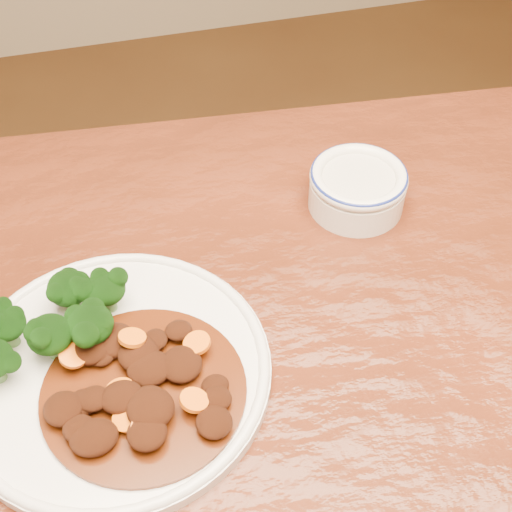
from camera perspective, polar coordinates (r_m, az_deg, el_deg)
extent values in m
cube|color=#59220F|center=(0.74, 8.07, -10.19)|extent=(1.58, 1.04, 0.04)
cylinder|color=silver|center=(0.72, -11.17, -9.12)|extent=(0.31, 0.31, 0.01)
torus|color=silver|center=(0.72, -11.24, -8.82)|extent=(0.31, 0.31, 0.01)
cylinder|color=#5B8C48|center=(0.76, -11.61, -3.64)|extent=(0.01, 0.01, 0.02)
ellipsoid|color=black|center=(0.74, -11.86, -2.58)|extent=(0.04, 0.04, 0.03)
cylinder|color=#5B8C48|center=(0.77, -14.47, -3.60)|extent=(0.01, 0.01, 0.02)
ellipsoid|color=black|center=(0.75, -14.79, -2.48)|extent=(0.04, 0.04, 0.03)
cylinder|color=#5B8C48|center=(0.73, -12.82, -6.47)|extent=(0.01, 0.01, 0.02)
ellipsoid|color=black|center=(0.71, -13.13, -5.32)|extent=(0.05, 0.05, 0.04)
cylinder|color=#5B8C48|center=(0.76, -18.95, -6.14)|extent=(0.01, 0.01, 0.02)
ellipsoid|color=black|center=(0.74, -19.35, -5.13)|extent=(0.04, 0.04, 0.03)
cylinder|color=#5B8C48|center=(0.74, -15.81, -7.16)|extent=(0.01, 0.01, 0.02)
ellipsoid|color=black|center=(0.72, -16.19, -6.05)|extent=(0.04, 0.04, 0.04)
cylinder|color=#4D2208|center=(0.70, -8.96, -10.64)|extent=(0.20, 0.20, 0.00)
ellipsoid|color=black|center=(0.68, -8.57, -11.39)|extent=(0.03, 0.03, 0.02)
ellipsoid|color=black|center=(0.66, -3.37, -13.14)|extent=(0.03, 0.03, 0.02)
ellipsoid|color=black|center=(0.67, -8.44, -11.98)|extent=(0.04, 0.04, 0.02)
ellipsoid|color=black|center=(0.69, -14.87, -11.69)|extent=(0.02, 0.03, 0.01)
ellipsoid|color=black|center=(0.67, -8.70, -11.98)|extent=(0.03, 0.03, 0.02)
ellipsoid|color=black|center=(0.67, -13.98, -13.25)|extent=(0.03, 0.03, 0.01)
ellipsoid|color=black|center=(0.72, -11.37, -6.64)|extent=(0.04, 0.04, 0.02)
ellipsoid|color=black|center=(0.68, -10.70, -11.04)|extent=(0.04, 0.04, 0.02)
ellipsoid|color=black|center=(0.70, -8.53, -8.87)|extent=(0.04, 0.04, 0.02)
ellipsoid|color=black|center=(0.69, -3.29, -10.26)|extent=(0.03, 0.02, 0.01)
ellipsoid|color=black|center=(0.72, -13.08, -7.17)|extent=(0.04, 0.04, 0.02)
ellipsoid|color=black|center=(0.66, -8.71, -13.82)|extent=(0.04, 0.04, 0.02)
ellipsoid|color=black|center=(0.72, -6.21, -5.93)|extent=(0.03, 0.02, 0.01)
ellipsoid|color=black|center=(0.69, -5.99, -8.61)|extent=(0.04, 0.04, 0.02)
ellipsoid|color=black|center=(0.69, -15.19, -11.71)|extent=(0.04, 0.04, 0.02)
ellipsoid|color=black|center=(0.67, -12.83, -13.98)|extent=(0.04, 0.04, 0.02)
ellipsoid|color=black|center=(0.72, -12.28, -7.72)|extent=(0.03, 0.03, 0.01)
ellipsoid|color=black|center=(0.71, -9.38, -7.72)|extent=(0.04, 0.04, 0.02)
ellipsoid|color=black|center=(0.69, -13.68, -11.31)|extent=(0.03, 0.03, 0.01)
ellipsoid|color=black|center=(0.69, -12.86, -11.07)|extent=(0.03, 0.03, 0.02)
ellipsoid|color=black|center=(0.67, -3.11, -11.32)|extent=(0.03, 0.03, 0.01)
ellipsoid|color=black|center=(0.72, -8.03, -6.62)|extent=(0.02, 0.03, 0.01)
cylinder|color=#E05D0C|center=(0.66, -8.40, -11.94)|extent=(0.04, 0.04, 0.01)
cylinder|color=#E05D0C|center=(0.70, -4.75, -6.94)|extent=(0.04, 0.04, 0.01)
cylinder|color=#E05D0C|center=(0.66, -8.85, -13.47)|extent=(0.04, 0.04, 0.02)
cylinder|color=#E05D0C|center=(0.70, -9.88, -6.46)|extent=(0.04, 0.04, 0.01)
cylinder|color=#E05D0C|center=(0.67, -4.98, -11.42)|extent=(0.04, 0.04, 0.02)
cylinder|color=#E05D0C|center=(0.68, -10.82, -10.49)|extent=(0.03, 0.03, 0.01)
cylinder|color=#E05D0C|center=(0.67, -10.29, -12.61)|extent=(0.03, 0.03, 0.02)
cylinder|color=#E05D0C|center=(0.71, -14.41, -7.74)|extent=(0.03, 0.04, 0.01)
cylinder|color=white|center=(0.87, 8.05, 4.98)|extent=(0.12, 0.12, 0.04)
cylinder|color=silver|center=(0.86, 8.20, 6.10)|extent=(0.09, 0.09, 0.01)
torus|color=white|center=(0.86, 8.23, 6.29)|extent=(0.12, 0.12, 0.02)
torus|color=navy|center=(0.86, 8.26, 6.49)|extent=(0.12, 0.12, 0.01)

